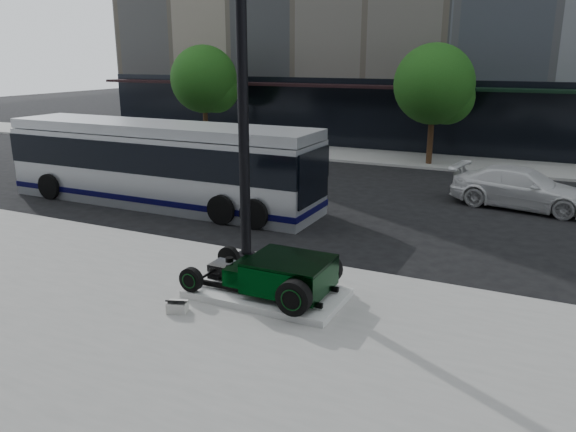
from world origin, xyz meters
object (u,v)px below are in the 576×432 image
at_px(white_sedan, 522,188).
at_px(lamppost, 243,102).
at_px(transit_bus, 160,163).
at_px(hot_rod, 281,274).

bearing_deg(white_sedan, lamppost, 156.31).
bearing_deg(white_sedan, transit_bus, 122.09).
height_order(hot_rod, transit_bus, transit_bus).
height_order(lamppost, transit_bus, lamppost).
bearing_deg(hot_rod, white_sedan, 69.32).
xyz_separation_m(hot_rod, white_sedan, (4.12, 10.92, 0.01)).
distance_m(hot_rod, transit_bus, 9.78).
xyz_separation_m(lamppost, white_sedan, (5.96, 9.22, -3.45)).
relative_size(hot_rod, lamppost, 0.37).
height_order(lamppost, white_sedan, lamppost).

